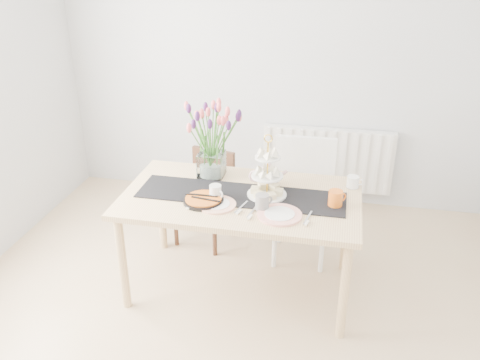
% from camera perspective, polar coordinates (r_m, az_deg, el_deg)
% --- Properties ---
extents(room_shell, '(4.50, 4.50, 4.50)m').
position_cam_1_polar(room_shell, '(2.53, -2.80, 1.72)').
color(room_shell, tan).
rests_on(room_shell, ground).
extents(radiator, '(1.20, 0.08, 0.60)m').
position_cam_1_polar(radiator, '(4.81, 9.76, 2.31)').
color(radiator, white).
rests_on(radiator, room_shell).
extents(dining_table, '(1.60, 0.90, 0.75)m').
position_cam_1_polar(dining_table, '(3.46, 0.10, -2.87)').
color(dining_table, tan).
rests_on(dining_table, ground).
extents(chair_brown, '(0.47, 0.47, 0.76)m').
position_cam_1_polar(chair_brown, '(4.20, -3.54, -1.11)').
color(chair_brown, '#3C2316').
rests_on(chair_brown, ground).
extents(chair_white, '(0.48, 0.48, 0.94)m').
position_cam_1_polar(chair_white, '(3.97, 7.09, -1.09)').
color(chair_white, white).
rests_on(chair_white, ground).
extents(table_runner, '(1.40, 0.35, 0.01)m').
position_cam_1_polar(table_runner, '(3.42, 0.10, -1.69)').
color(table_runner, black).
rests_on(table_runner, dining_table).
extents(tulip_vase, '(0.66, 0.66, 0.56)m').
position_cam_1_polar(tulip_vase, '(3.58, -3.33, 5.74)').
color(tulip_vase, silver).
rests_on(tulip_vase, dining_table).
extents(cake_stand, '(0.27, 0.27, 0.39)m').
position_cam_1_polar(cake_stand, '(3.37, 3.07, -0.12)').
color(cake_stand, gold).
rests_on(cake_stand, dining_table).
extents(teapot, '(0.30, 0.26, 0.17)m').
position_cam_1_polar(teapot, '(3.52, 3.21, 0.47)').
color(teapot, white).
rests_on(teapot, dining_table).
extents(cream_jug, '(0.08, 0.08, 0.08)m').
position_cam_1_polar(cream_jug, '(3.60, 12.55, -0.22)').
color(cream_jug, white).
rests_on(cream_jug, dining_table).
extents(tart_tin, '(0.27, 0.27, 0.03)m').
position_cam_1_polar(tart_tin, '(3.34, -4.13, -2.27)').
color(tart_tin, black).
rests_on(tart_tin, dining_table).
extents(mug_grey, '(0.12, 0.12, 0.10)m').
position_cam_1_polar(mug_grey, '(3.23, 2.50, -2.51)').
color(mug_grey, slate).
rests_on(mug_grey, dining_table).
extents(mug_white, '(0.11, 0.11, 0.10)m').
position_cam_1_polar(mug_white, '(3.37, -2.78, -1.34)').
color(mug_white, silver).
rests_on(mug_white, dining_table).
extents(mug_orange, '(0.13, 0.13, 0.11)m').
position_cam_1_polar(mug_orange, '(3.32, 10.66, -2.08)').
color(mug_orange, orange).
rests_on(mug_orange, dining_table).
extents(plate_left, '(0.31, 0.31, 0.01)m').
position_cam_1_polar(plate_left, '(3.30, -2.63, -2.78)').
color(plate_left, white).
rests_on(plate_left, dining_table).
extents(plate_right, '(0.33, 0.33, 0.01)m').
position_cam_1_polar(plate_right, '(3.19, 4.46, -3.91)').
color(plate_right, white).
rests_on(plate_right, dining_table).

